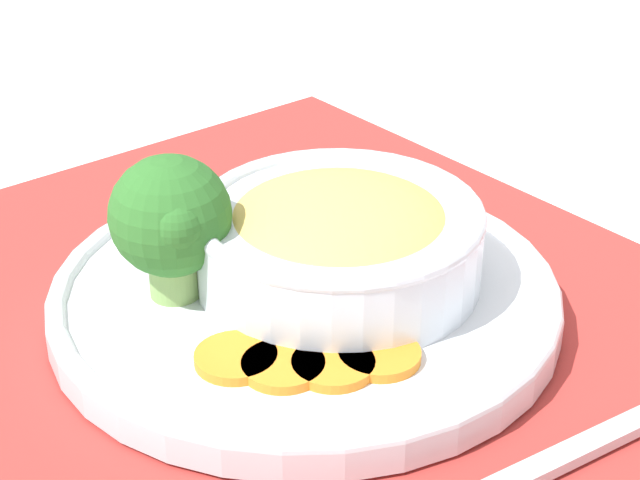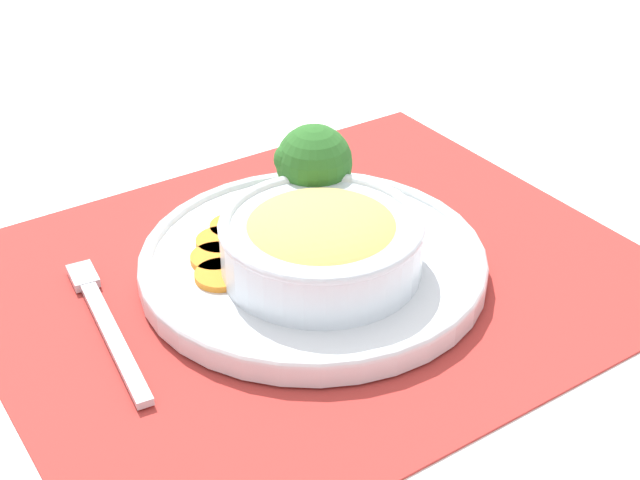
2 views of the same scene
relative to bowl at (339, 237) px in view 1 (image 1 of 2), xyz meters
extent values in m
plane|color=white|center=(0.01, 0.02, -0.05)|extent=(4.00, 4.00, 0.00)
cube|color=#B2332D|center=(0.01, 0.02, -0.04)|extent=(0.53, 0.45, 0.00)
cylinder|color=silver|center=(0.01, 0.02, -0.03)|extent=(0.28, 0.28, 0.02)
torus|color=silver|center=(0.01, 0.02, -0.03)|extent=(0.28, 0.28, 0.01)
cylinder|color=silver|center=(0.00, 0.00, -0.01)|extent=(0.16, 0.16, 0.04)
torus|color=silver|center=(0.00, 0.00, 0.01)|extent=(0.16, 0.16, 0.01)
ellipsoid|color=#E0B75B|center=(0.00, 0.00, 0.00)|extent=(0.13, 0.13, 0.05)
cylinder|color=#84AD5B|center=(0.05, 0.08, -0.02)|extent=(0.03, 0.03, 0.02)
sphere|color=#2D6B28|center=(0.05, 0.08, 0.02)|extent=(0.06, 0.06, 0.06)
sphere|color=#2D6B28|center=(0.03, 0.08, 0.03)|extent=(0.03, 0.03, 0.03)
sphere|color=#2D6B28|center=(0.06, 0.07, 0.02)|extent=(0.03, 0.03, 0.03)
cylinder|color=orange|center=(-0.02, 0.09, -0.02)|extent=(0.04, 0.04, 0.01)
cylinder|color=orange|center=(-0.04, 0.08, -0.02)|extent=(0.04, 0.04, 0.01)
cylinder|color=orange|center=(-0.06, 0.06, -0.02)|extent=(0.04, 0.04, 0.01)
cylinder|color=orange|center=(-0.07, 0.04, -0.02)|extent=(0.04, 0.04, 0.01)
camera|label=1|loc=(-0.37, 0.34, 0.28)|focal=60.00mm
camera|label=2|loc=(-0.34, -0.47, 0.37)|focal=50.00mm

